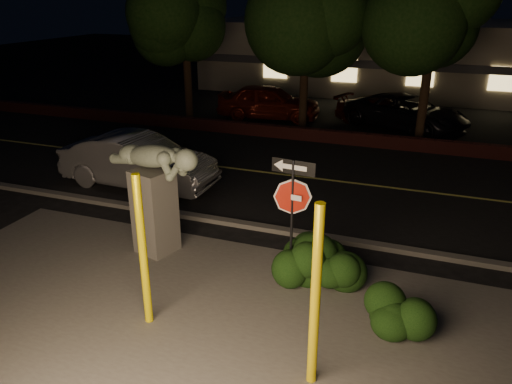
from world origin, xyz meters
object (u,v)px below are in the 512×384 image
signpost (292,197)px  parked_car_darkred (380,112)px  silver_sedan (138,161)px  parked_car_dark (407,113)px  yellow_pole_right (315,299)px  parked_car_red (269,102)px  sculpture (154,185)px  yellow_pole_left (143,252)px

signpost → parked_car_darkred: signpost is taller
silver_sedan → parked_car_dark: bearing=-34.3°
yellow_pole_right → parked_car_red: yellow_pole_right is taller
parked_car_darkred → sculpture: bearing=-173.6°
silver_sedan → parked_car_red: bearing=-3.9°
signpost → parked_car_red: (-5.03, 13.42, -1.07)m
sculpture → parked_car_dark: size_ratio=0.50×
yellow_pole_left → yellow_pole_right: size_ratio=0.96×
signpost → parked_car_dark: (1.23, 13.63, -1.14)m
parked_car_red → parked_car_dark: size_ratio=0.89×
yellow_pole_right → parked_car_dark: (0.09, 16.33, -0.76)m
signpost → parked_car_darkred: 14.08m
parked_car_red → yellow_pole_right: bearing=-165.5°
parked_car_darkred → yellow_pole_right: bearing=-156.6°
sculpture → parked_car_dark: 14.22m
parked_car_darkred → parked_car_dark: parked_car_dark is taller
parked_car_red → silver_sedan: bearing=168.2°
yellow_pole_left → signpost: (2.03, 2.25, 0.44)m
yellow_pole_right → signpost: yellow_pole_right is taller
parked_car_red → parked_car_darkred: size_ratio=1.16×
yellow_pole_right → sculpture: yellow_pole_right is taller
yellow_pole_left → signpost: bearing=48.0°
yellow_pole_left → sculpture: 2.70m
parked_car_red → parked_car_darkred: bearing=-89.7°
signpost → parked_car_dark: 13.73m
silver_sedan → parked_car_red: parked_car_red is taller
silver_sedan → parked_car_red: 9.79m
yellow_pole_right → parked_car_darkred: bearing=93.7°
signpost → parked_car_darkred: size_ratio=0.64×
yellow_pole_left → parked_car_red: (-3.00, 15.67, -0.62)m
yellow_pole_left → sculpture: bearing=116.5°
sculpture → parked_car_dark: (4.46, 13.47, -0.90)m
yellow_pole_left → parked_car_darkred: size_ratio=0.70×
sculpture → parked_car_darkred: (3.30, 13.87, -1.05)m
yellow_pole_left → yellow_pole_right: yellow_pole_right is taller
silver_sedan → parked_car_red: size_ratio=1.01×
parked_car_red → parked_car_dark: 6.27m
parked_car_darkred → silver_sedan: bearing=169.6°
yellow_pole_left → sculpture: size_ratio=1.08×
parked_car_dark → parked_car_red: bearing=118.1°
yellow_pole_left → silver_sedan: (-3.92, 5.92, -0.64)m
yellow_pole_right → signpost: (-1.14, 2.70, 0.38)m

